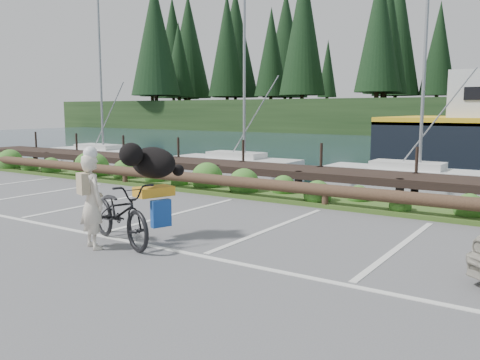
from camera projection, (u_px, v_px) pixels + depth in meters
name	position (u px, v px, depth m)	size (l,w,h in m)	color
ground	(215.00, 251.00, 8.80)	(72.00, 72.00, 0.00)	#545457
vegetation_strip	(336.00, 202.00, 13.16)	(34.00, 1.60, 0.10)	#3D5B21
log_rail	(325.00, 208.00, 12.59)	(32.00, 0.30, 0.60)	#443021
bicycle	(120.00, 213.00, 9.20)	(0.76, 2.18, 1.15)	black
cyclist	(92.00, 202.00, 8.85)	(0.61, 0.40, 1.66)	beige
dog	(153.00, 163.00, 9.50)	(1.02, 0.50, 0.59)	black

